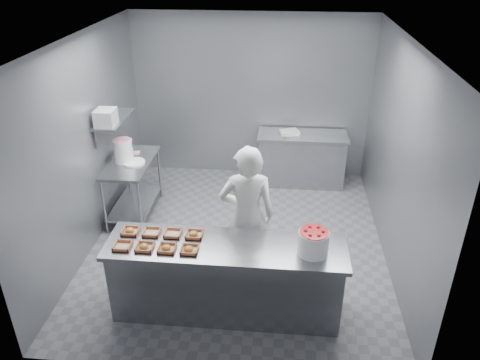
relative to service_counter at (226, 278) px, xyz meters
name	(u,v)px	position (x,y,z in m)	size (l,w,h in m)	color
floor	(238,242)	(0.00, 1.35, -0.45)	(4.50, 4.50, 0.00)	#4C4C51
ceiling	(238,39)	(0.00, 1.35, 2.35)	(4.50, 4.50, 0.00)	white
wall_back	(251,97)	(0.00, 3.60, 0.95)	(4.00, 0.04, 2.80)	slate
wall_left	(86,145)	(-2.00, 1.35, 0.95)	(0.04, 4.50, 2.80)	slate
wall_right	(398,158)	(2.00, 1.35, 0.95)	(0.04, 4.50, 2.80)	slate
service_counter	(226,278)	(0.00, 0.00, 0.00)	(2.60, 0.70, 0.90)	slate
prep_table	(133,180)	(-1.65, 1.95, 0.14)	(0.60, 1.20, 0.90)	slate
back_counter	(301,159)	(0.90, 3.25, 0.00)	(1.50, 0.60, 0.90)	slate
wall_shelf	(114,119)	(-1.82, 1.95, 1.10)	(0.35, 0.90, 0.03)	slate
tray_0	(123,246)	(-1.08, -0.14, 0.47)	(0.19, 0.18, 0.04)	tan
tray_1	(144,247)	(-0.85, -0.14, 0.47)	(0.19, 0.18, 0.06)	tan
tray_2	(167,248)	(-0.61, -0.14, 0.47)	(0.19, 0.18, 0.06)	tan
tray_3	(189,249)	(-0.37, -0.14, 0.47)	(0.19, 0.18, 0.06)	tan
tray_4	(130,231)	(-1.09, 0.14, 0.47)	(0.19, 0.18, 0.06)	tan
tray_5	(152,232)	(-0.84, 0.14, 0.47)	(0.19, 0.18, 0.04)	tan
tray_6	(173,233)	(-0.60, 0.14, 0.47)	(0.19, 0.18, 0.04)	tan
tray_7	(194,234)	(-0.37, 0.14, 0.47)	(0.19, 0.18, 0.06)	tan
worker	(247,216)	(0.18, 0.60, 0.45)	(0.66, 0.43, 1.80)	silver
strawberry_tub	(313,242)	(0.92, -0.05, 0.59)	(0.32, 0.32, 0.27)	white
glaze_bucket	(123,150)	(-1.73, 1.94, 0.63)	(0.29, 0.27, 0.42)	white
bucket_lid	(134,162)	(-1.58, 1.90, 0.46)	(0.32, 0.32, 0.03)	white
rag	(135,153)	(-1.66, 2.24, 0.46)	(0.13, 0.11, 0.02)	#CCB28C
appliance	(106,117)	(-1.82, 1.68, 1.22)	(0.26, 0.29, 0.22)	gray
paper_stack	(289,132)	(0.67, 3.25, 0.48)	(0.30, 0.22, 0.06)	silver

